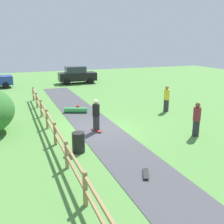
# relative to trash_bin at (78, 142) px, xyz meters

# --- Properties ---
(ground_plane) EXTENTS (60.00, 60.00, 0.00)m
(ground_plane) POSITION_rel_trash_bin_xyz_m (1.80, 2.52, -0.45)
(ground_plane) COLOR #568E42
(asphalt_path) EXTENTS (2.40, 28.00, 0.02)m
(asphalt_path) POSITION_rel_trash_bin_xyz_m (1.80, 2.52, -0.44)
(asphalt_path) COLOR #47474C
(asphalt_path) RESTS_ON ground_plane
(wooden_fence) EXTENTS (0.12, 18.12, 1.10)m
(wooden_fence) POSITION_rel_trash_bin_xyz_m (-0.80, 2.52, 0.22)
(wooden_fence) COLOR #997A51
(wooden_fence) RESTS_ON ground_plane
(trash_bin) EXTENTS (0.56, 0.56, 0.90)m
(trash_bin) POSITION_rel_trash_bin_xyz_m (0.00, 0.00, 0.00)
(trash_bin) COLOR black
(trash_bin) RESTS_ON ground_plane
(skater_riding) EXTENTS (0.47, 0.82, 1.74)m
(skater_riding) POSITION_rel_trash_bin_xyz_m (1.57, 2.30, 0.54)
(skater_riding) COLOR #B23326
(skater_riding) RESTS_ON asphalt_path
(skater_fallen) EXTENTS (1.56, 1.42, 0.36)m
(skater_fallen) POSITION_rel_trash_bin_xyz_m (1.50, 6.51, -0.25)
(skater_fallen) COLOR green
(skater_fallen) RESTS_ON asphalt_path
(skateboard_loose) EXTENTS (0.53, 0.81, 0.08)m
(skateboard_loose) POSITION_rel_trash_bin_xyz_m (1.72, -2.97, -0.36)
(skateboard_loose) COLOR black
(skateboard_loose) RESTS_ON asphalt_path
(bystander_yellow) EXTENTS (0.49, 0.49, 1.79)m
(bystander_yellow) POSITION_rel_trash_bin_xyz_m (7.35, 4.56, 0.54)
(bystander_yellow) COLOR #2D2D33
(bystander_yellow) RESTS_ON ground_plane
(bystander_maroon) EXTENTS (0.53, 0.53, 1.77)m
(bystander_maroon) POSITION_rel_trash_bin_xyz_m (6.09, -0.20, 0.53)
(bystander_maroon) COLOR #2D2D33
(bystander_maroon) RESTS_ON ground_plane
(parked_car_black) EXTENTS (4.25, 2.10, 1.92)m
(parked_car_black) POSITION_rel_trash_bin_xyz_m (4.74, 19.04, 0.51)
(parked_car_black) COLOR black
(parked_car_black) RESTS_ON ground_plane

